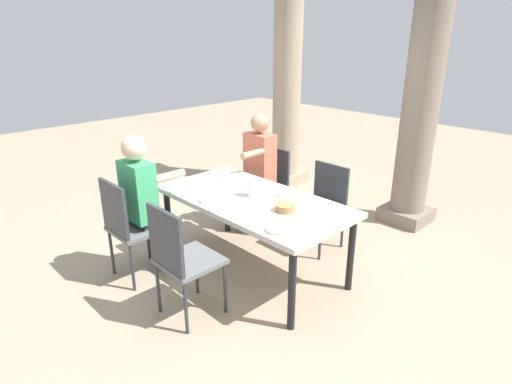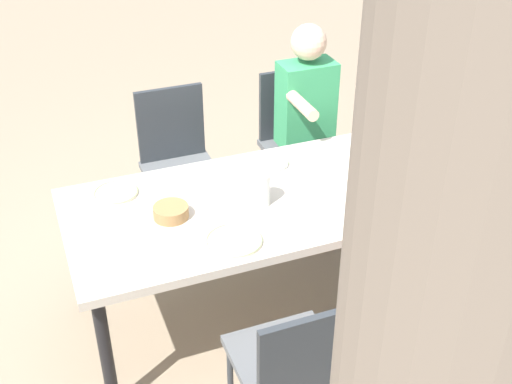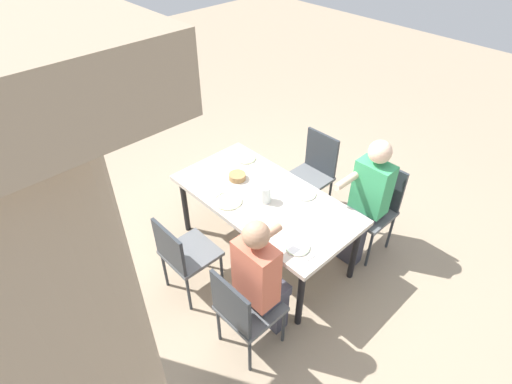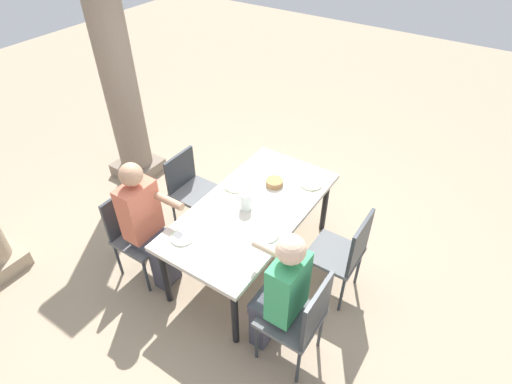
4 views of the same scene
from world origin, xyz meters
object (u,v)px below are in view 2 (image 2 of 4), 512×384
(diner_woman_green, at_px, (440,255))
(diner_man_white, at_px, (309,125))
(plate_0, at_px, (390,201))
(water_pitcher, at_px, (259,190))
(plate_3, at_px, (116,193))
(chair_mid_south, at_px, (177,157))
(plate_1, at_px, (269,163))
(chair_west_north, at_px, (460,315))
(chair_west_south, at_px, (296,135))
(dining_table, at_px, (248,212))
(plate_2, at_px, (234,241))
(chair_mid_north, at_px, (295,364))
(bread_basket, at_px, (171,212))

(diner_woman_green, relative_size, diner_man_white, 1.00)
(plate_0, relative_size, water_pitcher, 1.24)
(plate_3, bearing_deg, water_pitcher, 152.19)
(chair_mid_south, distance_m, plate_1, 0.72)
(diner_man_white, distance_m, plate_0, 0.97)
(chair_west_north, xyz_separation_m, water_pitcher, (0.63, -0.84, 0.30))
(plate_1, relative_size, water_pitcher, 1.31)
(diner_woman_green, height_order, diner_man_white, diner_man_white)
(chair_west_south, distance_m, diner_man_white, 0.25)
(diner_woman_green, bearing_deg, dining_table, -45.88)
(dining_table, distance_m, diner_woman_green, 0.95)
(diner_man_white, height_order, plate_2, diner_man_white)
(chair_west_south, height_order, chair_mid_north, chair_west_south)
(diner_man_white, bearing_deg, dining_table, 46.51)
(diner_woman_green, bearing_deg, chair_west_south, -90.11)
(chair_mid_north, height_order, diner_man_white, diner_man_white)
(dining_table, bearing_deg, diner_woman_green, 134.12)
(chair_west_north, relative_size, bread_basket, 5.26)
(chair_west_north, distance_m, chair_west_south, 1.77)
(plate_2, distance_m, bread_basket, 0.37)
(diner_woman_green, relative_size, water_pitcher, 7.89)
(plate_3, bearing_deg, bread_basket, 124.57)
(chair_west_south, bearing_deg, plate_1, 53.44)
(dining_table, relative_size, chair_mid_south, 1.89)
(chair_mid_north, distance_m, plate_2, 0.63)
(water_pitcher, bearing_deg, diner_man_white, -130.11)
(chair_west_north, xyz_separation_m, diner_woman_green, (0.00, -0.20, 0.19))
(chair_mid_north, height_order, plate_3, chair_mid_north)
(plate_0, bearing_deg, plate_3, -24.26)
(plate_3, bearing_deg, plate_1, -179.83)
(diner_woman_green, distance_m, bread_basket, 1.26)
(diner_man_white, relative_size, water_pitcher, 7.93)
(dining_table, xyz_separation_m, bread_basket, (0.40, 0.00, 0.10))
(diner_woman_green, bearing_deg, water_pitcher, -45.90)
(chair_mid_north, xyz_separation_m, diner_man_white, (-0.80, -1.58, 0.20))
(dining_table, relative_size, chair_west_north, 2.03)
(chair_mid_north, bearing_deg, plate_1, -107.12)
(bread_basket, bearing_deg, plate_3, -55.43)
(chair_mid_south, height_order, diner_man_white, diner_man_white)
(chair_mid_south, height_order, plate_3, chair_mid_south)
(chair_west_north, relative_size, diner_man_white, 0.67)
(chair_mid_south, bearing_deg, chair_west_north, 114.25)
(chair_mid_north, height_order, water_pitcher, water_pitcher)
(chair_mid_north, relative_size, chair_mid_south, 0.91)
(chair_west_north, bearing_deg, plate_2, -34.55)
(plate_1, distance_m, plate_2, 0.73)
(chair_west_north, height_order, chair_mid_north, chair_west_north)
(diner_man_white, bearing_deg, chair_mid_north, 63.26)
(chair_mid_south, xyz_separation_m, plate_0, (-0.79, 1.16, 0.20))
(chair_west_south, height_order, plate_3, chair_west_south)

